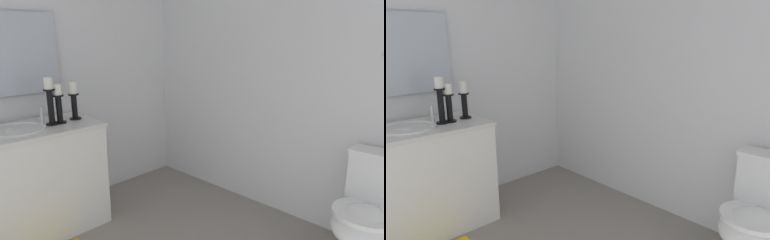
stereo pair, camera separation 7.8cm
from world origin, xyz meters
TOP-DOWN VIEW (x-y plane):
  - wall_back at (0.00, 1.47)m, footprint 3.07×0.04m
  - wall_left at (-1.54, 0.00)m, footprint 0.04×2.95m
  - vanity_cabinet at (-1.21, -0.21)m, footprint 0.58×1.14m
  - sink_basin at (-1.21, -0.21)m, footprint 0.40×0.40m
  - candle_holder_tall at (-1.21, 0.24)m, footprint 0.09×0.09m
  - candle_holder_short at (-1.18, 0.10)m, footprint 0.09×0.09m
  - candle_holder_mid at (-1.18, 0.04)m, footprint 0.09×0.09m
  - toilet at (0.73, 1.19)m, footprint 0.39×0.54m

SIDE VIEW (x-z plane):
  - toilet at x=0.73m, z-range -0.01..0.74m
  - vanity_cabinet at x=-1.21m, z-range 0.00..0.83m
  - sink_basin at x=-1.21m, z-range 0.67..0.91m
  - candle_holder_short at x=-1.18m, z-range 0.84..1.14m
  - candle_holder_tall at x=-1.21m, z-range 0.84..1.14m
  - candle_holder_mid at x=-1.18m, z-range 0.84..1.20m
  - wall_back at x=0.00m, z-range 0.00..2.45m
  - wall_left at x=-1.54m, z-range 0.00..2.45m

